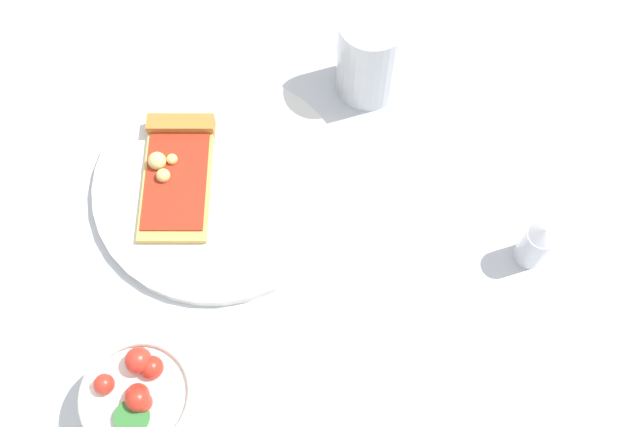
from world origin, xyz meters
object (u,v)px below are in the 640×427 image
(plate, at_px, (220,184))
(pepper_shaker, at_px, (536,244))
(pizza_slice_main, at_px, (176,167))
(soda_glass, at_px, (369,58))
(salad_bowl, at_px, (143,399))

(plate, distance_m, pepper_shaker, 0.34)
(plate, xyz_separation_m, pepper_shaker, (0.23, 0.26, 0.03))
(pizza_slice_main, distance_m, pepper_shaker, 0.39)
(plate, relative_size, soda_glass, 2.43)
(soda_glass, bearing_deg, pepper_shaker, 10.05)
(soda_glass, relative_size, pepper_shaker, 1.63)
(soda_glass, distance_m, pepper_shaker, 0.27)
(pepper_shaker, bearing_deg, soda_glass, -169.95)
(pizza_slice_main, height_order, soda_glass, soda_glass)
(plate, height_order, salad_bowl, salad_bowl)
(pizza_slice_main, height_order, salad_bowl, salad_bowl)
(soda_glass, bearing_deg, salad_bowl, -58.02)
(plate, xyz_separation_m, salad_bowl, (0.19, -0.16, 0.03))
(salad_bowl, xyz_separation_m, soda_glass, (-0.23, 0.37, 0.02))
(pizza_slice_main, relative_size, pepper_shaker, 2.36)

